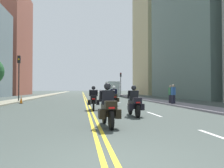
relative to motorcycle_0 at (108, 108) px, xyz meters
name	(u,v)px	position (x,y,z in m)	size (l,w,h in m)	color
ground_plane	(84,95)	(-0.43, 43.79, -0.67)	(264.00, 264.00, 0.00)	#3D4642
sidewalk_left	(49,95)	(-8.32, 43.79, -0.61)	(2.14, 144.00, 0.12)	gray
sidewalk_right	(117,95)	(7.46, 43.79, -0.61)	(2.14, 144.00, 0.12)	gray
centreline_yellow_inner	(83,95)	(-0.55, 43.79, -0.67)	(0.12, 132.00, 0.01)	yellow
centreline_yellow_outer	(84,95)	(-0.31, 43.79, -0.67)	(0.12, 132.00, 0.01)	yellow
lane_dashes_white	(108,98)	(2.98, 24.79, -0.67)	(0.14, 56.40, 0.01)	silver
building_right_1	(201,22)	(18.15, 25.35, 11.55)	(9.80, 20.88, 24.44)	slate
building_left_2	(12,43)	(-17.16, 46.96, 11.64)	(6.11, 15.04, 24.63)	#99503F
building_right_2	(151,39)	(16.28, 45.62, 13.28)	(6.06, 14.70, 27.91)	tan
motorcycle_0	(108,108)	(0.00, 0.00, 0.00)	(0.78, 2.15, 1.61)	black
motorcycle_1	(134,103)	(1.71, 3.02, -0.02)	(0.77, 2.16, 1.57)	black
motorcycle_2	(93,100)	(-0.16, 6.74, -0.01)	(0.78, 2.13, 1.59)	black
motorcycle_3	(114,98)	(1.71, 10.16, -0.01)	(0.77, 2.12, 1.67)	black
traffic_cone_0	(21,99)	(-6.62, 14.04, -0.26)	(0.31, 0.31, 0.83)	black
traffic_light_near	(19,70)	(-7.65, 17.02, 2.75)	(0.28, 0.38, 4.98)	black
traffic_light_far	(121,80)	(6.79, 35.63, 2.55)	(0.28, 0.38, 4.63)	black
pedestrian_1	(171,94)	(7.11, 11.36, 0.23)	(0.42, 0.37, 1.75)	#282632
pedestrian_2	(173,94)	(6.95, 10.37, 0.25)	(0.42, 0.35, 1.77)	#222332
parked_truck	(112,90)	(4.99, 35.77, 0.60)	(2.20, 6.50, 2.80)	beige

